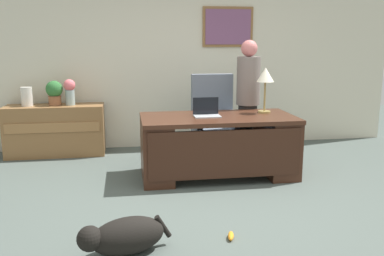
{
  "coord_description": "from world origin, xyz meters",
  "views": [
    {
      "loc": [
        -0.84,
        -4.09,
        1.68
      ],
      "look_at": [
        -0.15,
        0.3,
        0.75
      ],
      "focal_mm": 39.59,
      "sensor_mm": 36.0,
      "label": 1
    }
  ],
  "objects_px": {
    "armchair": "(214,122)",
    "credenza": "(56,130)",
    "desk_lamp": "(265,78)",
    "vase_with_flowers": "(70,91)",
    "dog_lying": "(123,236)",
    "dog_toy_bone": "(231,236)",
    "vase_empty": "(27,97)",
    "potted_plant": "(54,92)",
    "laptop": "(207,112)",
    "person_standing": "(248,100)",
    "desk": "(218,144)"
  },
  "relations": [
    {
      "from": "credenza",
      "to": "dog_lying",
      "type": "bearing_deg",
      "value": -72.86
    },
    {
      "from": "person_standing",
      "to": "desk_lamp",
      "type": "xyz_separation_m",
      "value": [
        0.1,
        -0.42,
        0.34
      ]
    },
    {
      "from": "desk",
      "to": "dog_toy_bone",
      "type": "bearing_deg",
      "value": -98.73
    },
    {
      "from": "credenza",
      "to": "laptop",
      "type": "distance_m",
      "value": 2.44
    },
    {
      "from": "desk",
      "to": "dog_lying",
      "type": "height_order",
      "value": "desk"
    },
    {
      "from": "armchair",
      "to": "laptop",
      "type": "xyz_separation_m",
      "value": [
        -0.27,
        -0.82,
        0.29
      ]
    },
    {
      "from": "vase_empty",
      "to": "desk",
      "type": "bearing_deg",
      "value": -28.48
    },
    {
      "from": "potted_plant",
      "to": "dog_toy_bone",
      "type": "relative_size",
      "value": 2.33
    },
    {
      "from": "dog_lying",
      "to": "vase_empty",
      "type": "xyz_separation_m",
      "value": [
        -1.35,
        3.19,
        0.72
      ]
    },
    {
      "from": "dog_lying",
      "to": "laptop",
      "type": "xyz_separation_m",
      "value": [
        1.03,
        1.88,
        0.66
      ]
    },
    {
      "from": "dog_lying",
      "to": "vase_empty",
      "type": "distance_m",
      "value": 3.54
    },
    {
      "from": "laptop",
      "to": "vase_with_flowers",
      "type": "bearing_deg",
      "value": 143.53
    },
    {
      "from": "armchair",
      "to": "credenza",
      "type": "bearing_deg",
      "value": 167.75
    },
    {
      "from": "dog_toy_bone",
      "to": "laptop",
      "type": "bearing_deg",
      "value": 86.12
    },
    {
      "from": "desk",
      "to": "dog_lying",
      "type": "xyz_separation_m",
      "value": [
        -1.17,
        -1.82,
        -0.26
      ]
    },
    {
      "from": "armchair",
      "to": "vase_with_flowers",
      "type": "height_order",
      "value": "armchair"
    },
    {
      "from": "laptop",
      "to": "potted_plant",
      "type": "bearing_deg",
      "value": 146.61
    },
    {
      "from": "desk",
      "to": "dog_lying",
      "type": "relative_size",
      "value": 2.5
    },
    {
      "from": "armchair",
      "to": "dog_toy_bone",
      "type": "bearing_deg",
      "value": -98.56
    },
    {
      "from": "potted_plant",
      "to": "vase_empty",
      "type": "bearing_deg",
      "value": 180.0
    },
    {
      "from": "laptop",
      "to": "credenza",
      "type": "bearing_deg",
      "value": 146.88
    },
    {
      "from": "vase_with_flowers",
      "to": "dog_toy_bone",
      "type": "relative_size",
      "value": 2.44
    },
    {
      "from": "desk",
      "to": "person_standing",
      "type": "relative_size",
      "value": 1.13
    },
    {
      "from": "potted_plant",
      "to": "desk_lamp",
      "type": "bearing_deg",
      "value": -23.1
    },
    {
      "from": "credenza",
      "to": "armchair",
      "type": "relative_size",
      "value": 1.18
    },
    {
      "from": "potted_plant",
      "to": "dog_toy_bone",
      "type": "xyz_separation_m",
      "value": [
        1.87,
        -3.06,
        -0.91
      ]
    },
    {
      "from": "armchair",
      "to": "vase_empty",
      "type": "height_order",
      "value": "armchair"
    },
    {
      "from": "vase_with_flowers",
      "to": "laptop",
      "type": "bearing_deg",
      "value": -36.47
    },
    {
      "from": "desk_lamp",
      "to": "vase_with_flowers",
      "type": "xyz_separation_m",
      "value": [
        -2.56,
        1.18,
        -0.26
      ]
    },
    {
      "from": "person_standing",
      "to": "vase_empty",
      "type": "xyz_separation_m",
      "value": [
        -3.07,
        0.76,
        0.01
      ]
    },
    {
      "from": "armchair",
      "to": "dog_lying",
      "type": "height_order",
      "value": "armchair"
    },
    {
      "from": "person_standing",
      "to": "desk_lamp",
      "type": "height_order",
      "value": "person_standing"
    },
    {
      "from": "dog_lying",
      "to": "potted_plant",
      "type": "height_order",
      "value": "potted_plant"
    },
    {
      "from": "credenza",
      "to": "vase_empty",
      "type": "xyz_separation_m",
      "value": [
        -0.37,
        0.0,
        0.51
      ]
    },
    {
      "from": "desk",
      "to": "armchair",
      "type": "distance_m",
      "value": 0.89
    },
    {
      "from": "vase_with_flowers",
      "to": "vase_empty",
      "type": "xyz_separation_m",
      "value": [
        -0.6,
        0.0,
        -0.07
      ]
    },
    {
      "from": "laptop",
      "to": "potted_plant",
      "type": "distance_m",
      "value": 2.39
    },
    {
      "from": "person_standing",
      "to": "vase_empty",
      "type": "distance_m",
      "value": 3.16
    },
    {
      "from": "dog_lying",
      "to": "vase_with_flowers",
      "type": "distance_m",
      "value": 3.37
    },
    {
      "from": "credenza",
      "to": "vase_with_flowers",
      "type": "height_order",
      "value": "vase_with_flowers"
    },
    {
      "from": "credenza",
      "to": "laptop",
      "type": "relative_size",
      "value": 4.4
    },
    {
      "from": "desk_lamp",
      "to": "dog_toy_bone",
      "type": "relative_size",
      "value": 3.74
    },
    {
      "from": "person_standing",
      "to": "dog_lying",
      "type": "xyz_separation_m",
      "value": [
        -1.71,
        -2.43,
        -0.71
      ]
    },
    {
      "from": "vase_with_flowers",
      "to": "potted_plant",
      "type": "height_order",
      "value": "vase_with_flowers"
    },
    {
      "from": "desk",
      "to": "desk_lamp",
      "type": "bearing_deg",
      "value": 16.12
    },
    {
      "from": "armchair",
      "to": "dog_lying",
      "type": "relative_size",
      "value": 1.58
    },
    {
      "from": "armchair",
      "to": "dog_toy_bone",
      "type": "distance_m",
      "value": 2.64
    },
    {
      "from": "desk_lamp",
      "to": "vase_with_flowers",
      "type": "distance_m",
      "value": 2.83
    },
    {
      "from": "credenza",
      "to": "dog_lying",
      "type": "xyz_separation_m",
      "value": [
        0.98,
        -3.19,
        -0.22
      ]
    },
    {
      "from": "dog_lying",
      "to": "vase_empty",
      "type": "height_order",
      "value": "vase_empty"
    }
  ]
}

